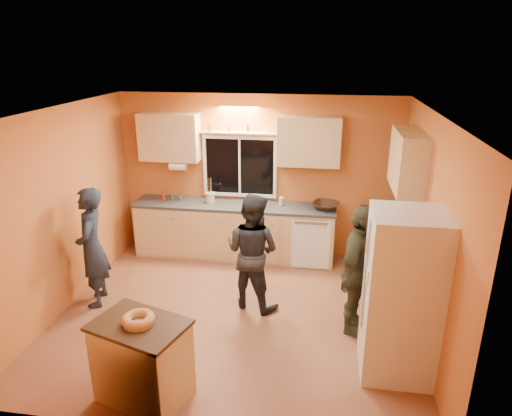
% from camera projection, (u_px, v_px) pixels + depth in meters
% --- Properties ---
extents(ground, '(4.50, 4.50, 0.00)m').
position_uv_depth(ground, '(236.00, 313.00, 5.96)').
color(ground, brown).
rests_on(ground, ground).
extents(room_shell, '(4.54, 4.04, 2.61)m').
position_uv_depth(room_shell, '(249.00, 186.00, 5.77)').
color(room_shell, '#BA612F').
rests_on(room_shell, ground).
extents(back_counter, '(4.23, 0.62, 0.90)m').
position_uv_depth(back_counter, '(256.00, 232.00, 7.38)').
color(back_counter, tan).
rests_on(back_counter, ground).
extents(right_counter, '(0.62, 1.84, 0.90)m').
position_uv_depth(right_counter, '(388.00, 275.00, 5.99)').
color(right_counter, tan).
rests_on(right_counter, ground).
extents(refrigerator, '(0.72, 0.70, 1.80)m').
position_uv_depth(refrigerator, '(401.00, 296.00, 4.64)').
color(refrigerator, silver).
rests_on(refrigerator, ground).
extents(island, '(1.01, 0.83, 0.85)m').
position_uv_depth(island, '(142.00, 360.00, 4.41)').
color(island, tan).
rests_on(island, ground).
extents(bundt_pastry, '(0.31, 0.31, 0.09)m').
position_uv_depth(bundt_pastry, '(138.00, 319.00, 4.26)').
color(bundt_pastry, '#B28149').
rests_on(bundt_pastry, island).
extents(person_left, '(0.53, 0.67, 1.62)m').
position_uv_depth(person_left, '(92.00, 248.00, 5.95)').
color(person_left, black).
rests_on(person_left, ground).
extents(person_center, '(0.93, 0.83, 1.57)m').
position_uv_depth(person_center, '(252.00, 251.00, 5.90)').
color(person_center, black).
rests_on(person_center, ground).
extents(person_right, '(0.70, 1.02, 1.61)m').
position_uv_depth(person_right, '(358.00, 272.00, 5.33)').
color(person_right, '#333522').
rests_on(person_right, ground).
extents(mixing_bowl, '(0.51, 0.51, 0.10)m').
position_uv_depth(mixing_bowl, '(326.00, 206.00, 7.07)').
color(mixing_bowl, black).
rests_on(mixing_bowl, back_counter).
extents(utensil_crock, '(0.14, 0.14, 0.17)m').
position_uv_depth(utensil_crock, '(210.00, 198.00, 7.32)').
color(utensil_crock, beige).
rests_on(utensil_crock, back_counter).
extents(potted_plant, '(0.31, 0.29, 0.27)m').
position_uv_depth(potted_plant, '(401.00, 244.00, 5.52)').
color(potted_plant, gray).
rests_on(potted_plant, right_counter).
extents(red_box, '(0.17, 0.13, 0.07)m').
position_uv_depth(red_box, '(380.00, 219.00, 6.58)').
color(red_box, '#B32C1B').
rests_on(red_box, right_counter).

